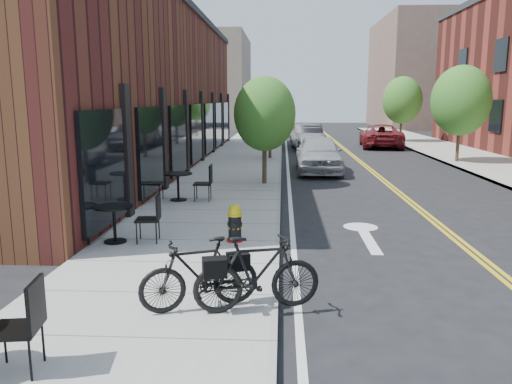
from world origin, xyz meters
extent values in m
plane|color=black|center=(0.00, 0.00, 0.00)|extent=(120.00, 120.00, 0.00)
cube|color=#9E9B93|center=(-2.00, 10.00, 0.06)|extent=(4.00, 70.00, 0.12)
cube|color=#3F1514|center=(-6.50, 14.00, 3.50)|extent=(5.00, 28.00, 7.00)
cube|color=#726656|center=(-8.00, 48.00, 5.00)|extent=(8.00, 14.00, 10.00)
cube|color=brown|center=(16.00, 50.00, 6.00)|extent=(10.00, 16.00, 12.00)
cylinder|color=#382B1E|center=(-0.60, 9.00, 0.93)|extent=(0.16, 0.16, 1.61)
ellipsoid|color=#366C22|center=(-0.60, 9.00, 2.61)|extent=(2.20, 2.20, 2.64)
cylinder|color=#382B1E|center=(-0.60, 17.00, 0.96)|extent=(0.16, 0.16, 1.68)
ellipsoid|color=#366C22|center=(-0.60, 17.00, 2.72)|extent=(2.30, 2.30, 2.76)
cylinder|color=#382B1E|center=(-0.60, 25.00, 0.91)|extent=(0.16, 0.16, 1.57)
ellipsoid|color=#366C22|center=(-0.60, 25.00, 2.54)|extent=(2.10, 2.10, 2.52)
cylinder|color=#382B1E|center=(-0.60, 33.00, 0.98)|extent=(0.16, 0.16, 1.71)
ellipsoid|color=#366C22|center=(-0.60, 33.00, 2.79)|extent=(2.40, 2.40, 2.88)
cylinder|color=#382B1E|center=(8.60, 16.00, 1.03)|extent=(0.16, 0.16, 1.82)
ellipsoid|color=#366C22|center=(8.60, 16.00, 3.06)|extent=(2.80, 2.80, 3.36)
cylinder|color=#382B1E|center=(8.60, 28.00, 1.03)|extent=(0.16, 0.16, 1.82)
ellipsoid|color=#366C22|center=(8.60, 28.00, 3.06)|extent=(2.80, 2.80, 3.36)
cylinder|color=maroon|center=(-0.96, 1.46, 0.15)|extent=(0.41, 0.41, 0.05)
cylinder|color=black|center=(-0.96, 1.46, 0.42)|extent=(0.32, 0.32, 0.54)
cylinder|color=gold|center=(-0.96, 1.46, 0.70)|extent=(0.36, 0.36, 0.04)
cylinder|color=gold|center=(-0.96, 1.46, 0.77)|extent=(0.31, 0.31, 0.13)
ellipsoid|color=gold|center=(-0.96, 1.46, 0.84)|extent=(0.30, 0.30, 0.16)
cylinder|color=gold|center=(-0.96, 1.46, 0.92)|extent=(0.05, 0.05, 0.05)
imported|color=black|center=(-1.13, -2.06, 0.65)|extent=(1.81, 1.12, 1.05)
imported|color=black|center=(-0.30, -2.07, 0.67)|extent=(1.92, 0.98, 1.11)
cylinder|color=black|center=(-3.50, 1.25, 0.14)|extent=(0.52, 0.52, 0.03)
cylinder|color=black|center=(-3.50, 1.25, 0.51)|extent=(0.07, 0.07, 0.75)
cylinder|color=black|center=(-3.50, 1.25, 0.89)|extent=(0.90, 0.90, 0.03)
cylinder|color=black|center=(-3.07, 5.75, 0.14)|extent=(0.50, 0.50, 0.03)
cylinder|color=black|center=(-3.07, 5.75, 0.53)|extent=(0.07, 0.07, 0.79)
cylinder|color=black|center=(-3.07, 5.75, 0.93)|extent=(0.87, 0.87, 0.03)
imported|color=#A0A2A8|center=(1.60, 12.72, 0.81)|extent=(1.95, 4.75, 1.61)
imported|color=black|center=(1.60, 22.54, 0.80)|extent=(2.06, 4.99, 1.61)
imported|color=silver|center=(1.60, 26.56, 0.65)|extent=(2.24, 4.62, 1.30)
imported|color=maroon|center=(6.49, 24.37, 0.76)|extent=(3.01, 5.67, 1.52)
camera|label=1|loc=(0.04, -8.84, 3.12)|focal=35.00mm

